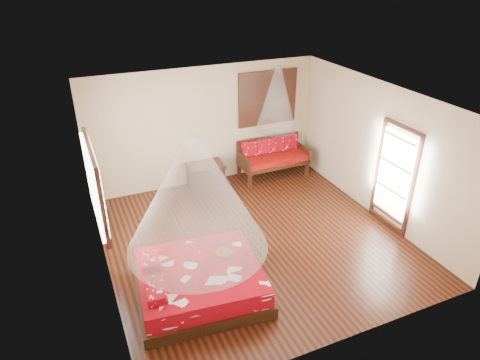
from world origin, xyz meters
name	(u,v)px	position (x,y,z in m)	size (l,w,h in m)	color
room	(256,175)	(0.00, 0.00, 1.40)	(5.54, 5.54, 2.84)	black
bed	(199,281)	(-1.47, -1.02, 0.25)	(2.19, 2.02, 0.63)	black
daybed	(272,156)	(1.60, 2.38, 0.52)	(1.70, 0.76, 0.94)	black
storage_chest	(205,175)	(-0.14, 2.45, 0.29)	(0.88, 0.66, 0.58)	black
shutter_panel	(268,98)	(1.60, 2.72, 1.90)	(1.52, 0.06, 1.32)	black
window_left	(96,184)	(-2.71, 0.20, 1.70)	(0.10, 1.74, 1.34)	black
glazed_door	(394,178)	(2.72, -0.60, 1.07)	(0.08, 1.02, 2.16)	black
wine_tray	(224,250)	(-0.94, -0.79, 0.56)	(0.28, 0.28, 0.23)	brown
mosquito_net_main	(195,195)	(-1.46, -1.02, 1.85)	(2.15, 2.15, 1.80)	white
mosquito_net_daybed	(277,99)	(1.60, 2.25, 2.00)	(0.96, 0.96, 1.50)	white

